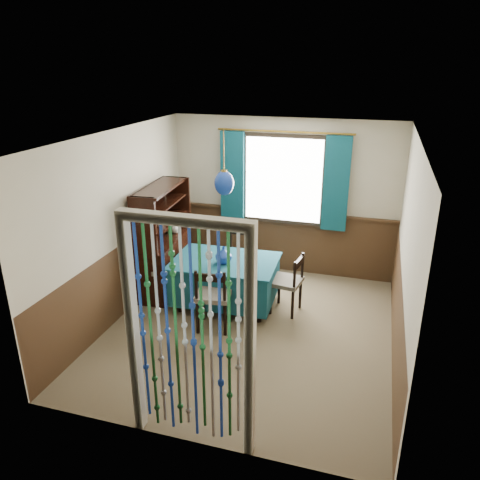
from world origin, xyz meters
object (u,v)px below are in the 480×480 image
(vase_table, at_px, (224,256))
(chair_far, at_px, (240,256))
(chair_right, at_px, (288,282))
(sideboard, at_px, (164,254))
(vase_sideboard, at_px, (175,227))
(bowl_shelf, at_px, (158,224))
(chair_left, at_px, (167,268))
(chair_near, at_px, (213,296))
(dining_table, at_px, (225,279))
(pendant_lamp, at_px, (224,183))

(vase_table, bearing_deg, chair_far, 89.82)
(chair_right, bearing_deg, chair_far, 63.82)
(sideboard, distance_m, vase_sideboard, 0.46)
(chair_far, relative_size, bowl_shelf, 4.21)
(sideboard, height_order, bowl_shelf, sideboard)
(chair_left, height_order, chair_right, chair_left)
(chair_far, relative_size, chair_left, 0.95)
(vase_sideboard, bearing_deg, chair_near, -49.14)
(chair_far, bearing_deg, bowl_shelf, 33.30)
(chair_left, xyz_separation_m, vase_sideboard, (-0.15, 0.64, 0.39))
(dining_table, relative_size, chair_right, 1.76)
(dining_table, distance_m, chair_far, 0.67)
(chair_near, distance_m, vase_sideboard, 1.66)
(chair_left, height_order, vase_table, chair_left)
(chair_near, height_order, vase_sideboard, vase_sideboard)
(pendant_lamp, relative_size, bowl_shelf, 3.96)
(chair_far, relative_size, pendant_lamp, 1.06)
(pendant_lamp, bearing_deg, chair_far, 89.19)
(pendant_lamp, bearing_deg, vase_sideboard, 150.91)
(pendant_lamp, xyz_separation_m, vase_table, (0.01, -0.08, -1.00))
(dining_table, height_order, chair_left, chair_left)
(chair_far, height_order, sideboard, sideboard)
(chair_far, relative_size, vase_sideboard, 4.73)
(dining_table, xyz_separation_m, chair_near, (0.05, -0.65, 0.06))
(dining_table, distance_m, vase_sideboard, 1.24)
(dining_table, bearing_deg, chair_left, -176.19)
(vase_sideboard, bearing_deg, bowl_shelf, -90.00)
(vase_table, distance_m, bowl_shelf, 1.06)
(chair_right, height_order, bowl_shelf, bowl_shelf)
(sideboard, bearing_deg, chair_left, -62.46)
(pendant_lamp, bearing_deg, bowl_shelf, 179.97)
(sideboard, bearing_deg, vase_sideboard, 74.77)
(dining_table, xyz_separation_m, vase_sideboard, (-1.00, 0.55, 0.50))
(sideboard, xyz_separation_m, vase_table, (1.06, -0.33, 0.23))
(chair_far, relative_size, chair_right, 1.09)
(chair_near, xyz_separation_m, sideboard, (-1.11, 0.90, 0.10))
(chair_far, xyz_separation_m, vase_sideboard, (-1.01, -0.11, 0.42))
(chair_left, height_order, vase_sideboard, vase_sideboard)
(bowl_shelf, xyz_separation_m, vase_sideboard, (0.00, 0.55, -0.23))
(dining_table, height_order, chair_far, chair_far)
(chair_far, distance_m, sideboard, 1.15)
(vase_table, xyz_separation_m, bowl_shelf, (-1.00, 0.08, 0.33))
(chair_near, distance_m, chair_left, 1.06)
(bowl_shelf, bearing_deg, vase_sideboard, 90.00)
(vase_table, bearing_deg, pendant_lamp, 94.86)
(dining_table, relative_size, pendant_lamp, 1.72)
(chair_right, bearing_deg, sideboard, 93.03)
(dining_table, height_order, vase_table, vase_table)
(chair_near, relative_size, pendant_lamp, 1.02)
(dining_table, xyz_separation_m, chair_left, (-0.85, -0.09, 0.11))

